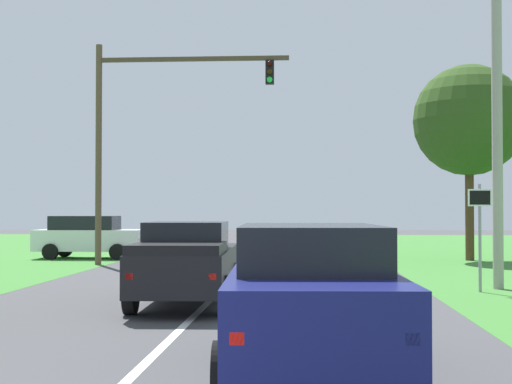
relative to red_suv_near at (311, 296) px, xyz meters
The scene contains 8 objects.
ground_plane 8.37m from the red_suv_near, 105.79° to the left, with size 120.00×120.00×0.00m, color #424244.
red_suv_near is the anchor object (origin of this frame).
pickup_truck_lead 7.37m from the red_suv_near, 111.17° to the left, with size 2.29×5.60×1.84m.
traffic_light 20.03m from the red_suv_near, 108.38° to the left, with size 7.46×0.40×8.49m.
keep_moving_sign 10.81m from the red_suv_near, 65.74° to the left, with size 0.60×0.09×2.77m.
oak_tree_right 23.39m from the red_suv_near, 72.65° to the left, with size 4.64×4.64×8.18m.
crossing_suv_far 24.05m from the red_suv_near, 112.98° to the left, with size 4.64×2.21×1.84m.
utility_pole_right 12.31m from the red_suv_near, 64.43° to the left, with size 0.28×0.28×9.03m, color #9E998E.
Camera 1 is at (2.17, -4.70, 2.11)m, focal length 51.91 mm.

